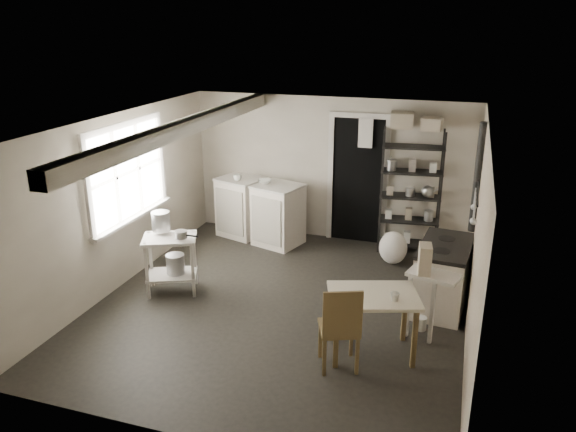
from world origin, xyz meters
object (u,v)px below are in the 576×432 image
(stockpot, at_px, (161,221))
(work_table, at_px, (372,322))
(prep_table, at_px, (171,263))
(flour_sack, at_px, (393,248))
(stove, at_px, (443,274))
(chair, at_px, (339,324))
(base_cabinets, at_px, (260,212))
(shelf_rack, at_px, (410,192))

(stockpot, relative_size, work_table, 0.27)
(stockpot, bearing_deg, prep_table, -29.66)
(flour_sack, bearing_deg, stove, -56.06)
(stockpot, height_order, chair, stockpot)
(stove, bearing_deg, base_cabinets, 159.53)
(base_cabinets, bearing_deg, chair, -39.89)
(prep_table, xyz_separation_m, stove, (3.41, 0.67, 0.04))
(base_cabinets, relative_size, chair, 1.56)
(stockpot, distance_m, chair, 2.88)
(base_cabinets, height_order, flour_sack, base_cabinets)
(stove, relative_size, flour_sack, 2.14)
(shelf_rack, bearing_deg, chair, -102.32)
(stockpot, bearing_deg, shelf_rack, 37.70)
(work_table, bearing_deg, stove, 63.59)
(prep_table, bearing_deg, work_table, -13.17)
(prep_table, relative_size, stockpot, 3.04)
(stove, relative_size, work_table, 1.14)
(stove, height_order, flour_sack, stove)
(shelf_rack, distance_m, chair, 3.40)
(stove, xyz_separation_m, flour_sack, (-0.76, 1.13, -0.20))
(chair, bearing_deg, work_table, 27.75)
(work_table, relative_size, chair, 0.98)
(stockpot, xyz_separation_m, base_cabinets, (0.60, 2.03, -0.48))
(prep_table, height_order, stove, stove)
(prep_table, distance_m, chair, 2.66)
(chair, bearing_deg, shelf_rack, 62.67)
(prep_table, bearing_deg, shelf_rack, 40.39)
(shelf_rack, relative_size, stove, 1.79)
(base_cabinets, xyz_separation_m, shelf_rack, (2.35, 0.24, 0.49))
(base_cabinets, xyz_separation_m, flour_sack, (2.21, -0.32, -0.22))
(work_table, bearing_deg, stockpot, 165.83)
(stockpot, distance_m, stove, 3.65)
(prep_table, xyz_separation_m, shelf_rack, (2.78, 2.37, 0.55))
(stove, bearing_deg, chair, -114.00)
(base_cabinets, xyz_separation_m, work_table, (2.32, -2.77, -0.08))
(shelf_rack, bearing_deg, stove, -76.77)
(prep_table, bearing_deg, stockpot, 150.34)
(base_cabinets, bearing_deg, shelf_rack, 22.82)
(prep_table, distance_m, base_cabinets, 2.17)
(stockpot, height_order, base_cabinets, stockpot)
(base_cabinets, height_order, stove, base_cabinets)
(base_cabinets, bearing_deg, flour_sack, 8.55)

